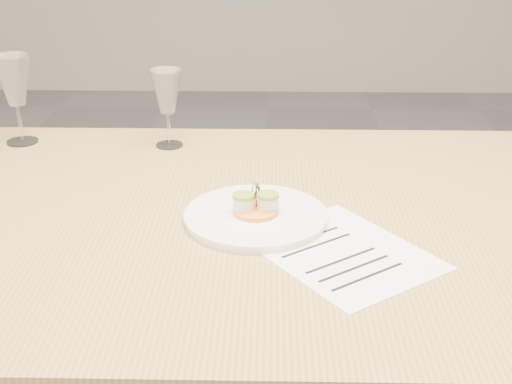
{
  "coord_description": "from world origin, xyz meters",
  "views": [
    {
      "loc": [
        0.03,
        -1.24,
        1.34
      ],
      "look_at": [
        0.0,
        -0.01,
        0.8
      ],
      "focal_mm": 50.0,
      "sensor_mm": 36.0,
      "label": 1
    }
  ],
  "objects_px": {
    "dinner_plate": "(256,215)",
    "dining_table": "(255,244)",
    "wine_glass_0": "(14,82)",
    "wine_glass_1": "(167,93)",
    "recipe_sheet": "(342,252)"
  },
  "relations": [
    {
      "from": "dinner_plate",
      "to": "dining_table",
      "type": "bearing_deg",
      "value": 95.84
    },
    {
      "from": "wine_glass_0",
      "to": "wine_glass_1",
      "type": "xyz_separation_m",
      "value": [
        0.36,
        -0.02,
        -0.02
      ]
    },
    {
      "from": "recipe_sheet",
      "to": "wine_glass_1",
      "type": "height_order",
      "value": "wine_glass_1"
    },
    {
      "from": "dinner_plate",
      "to": "wine_glass_1",
      "type": "xyz_separation_m",
      "value": [
        -0.22,
        0.4,
        0.12
      ]
    },
    {
      "from": "dinner_plate",
      "to": "wine_glass_0",
      "type": "xyz_separation_m",
      "value": [
        -0.58,
        0.42,
        0.14
      ]
    },
    {
      "from": "wine_glass_0",
      "to": "wine_glass_1",
      "type": "distance_m",
      "value": 0.36
    },
    {
      "from": "dinner_plate",
      "to": "wine_glass_1",
      "type": "bearing_deg",
      "value": 118.3
    },
    {
      "from": "recipe_sheet",
      "to": "wine_glass_0",
      "type": "bearing_deg",
      "value": 107.38
    },
    {
      "from": "recipe_sheet",
      "to": "wine_glass_1",
      "type": "distance_m",
      "value": 0.66
    },
    {
      "from": "recipe_sheet",
      "to": "wine_glass_1",
      "type": "bearing_deg",
      "value": 88.99
    },
    {
      "from": "recipe_sheet",
      "to": "wine_glass_1",
      "type": "relative_size",
      "value": 2.08
    },
    {
      "from": "dinner_plate",
      "to": "wine_glass_0",
      "type": "distance_m",
      "value": 0.73
    },
    {
      "from": "dining_table",
      "to": "wine_glass_0",
      "type": "distance_m",
      "value": 0.73
    },
    {
      "from": "recipe_sheet",
      "to": "wine_glass_0",
      "type": "xyz_separation_m",
      "value": [
        -0.73,
        0.54,
        0.15
      ]
    },
    {
      "from": "recipe_sheet",
      "to": "wine_glass_1",
      "type": "xyz_separation_m",
      "value": [
        -0.37,
        0.53,
        0.13
      ]
    }
  ]
}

